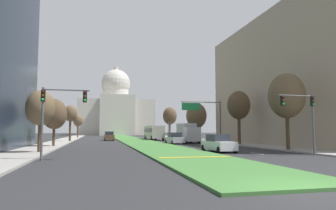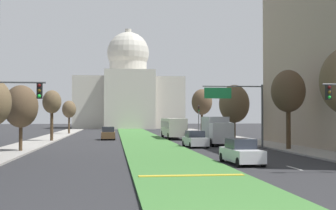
% 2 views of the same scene
% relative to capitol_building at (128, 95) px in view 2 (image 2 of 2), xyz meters
% --- Properties ---
extents(ground_plane, '(261.55, 261.55, 0.00)m').
position_rel_capitol_building_xyz_m(ground_plane, '(0.00, -58.59, -9.43)').
color(ground_plane, '#2B2B2D').
extents(grass_median, '(6.15, 107.00, 0.14)m').
position_rel_capitol_building_xyz_m(grass_median, '(0.00, -64.53, -9.36)').
color(grass_median, '#427A38').
rests_on(grass_median, ground_plane).
extents(median_curb_nose, '(5.54, 0.50, 0.04)m').
position_rel_capitol_building_xyz_m(median_curb_nose, '(0.00, -105.83, -9.27)').
color(median_curb_nose, gold).
rests_on(median_curb_nose, grass_median).
extents(lane_dashes_right, '(0.16, 68.78, 0.01)m').
position_rel_capitol_building_xyz_m(lane_dashes_right, '(7.22, -68.42, -9.42)').
color(lane_dashes_right, silver).
rests_on(lane_dashes_right, ground_plane).
extents(sidewalk_left, '(4.00, 107.00, 0.15)m').
position_rel_capitol_building_xyz_m(sidewalk_left, '(-13.36, -70.48, -9.35)').
color(sidewalk_left, '#9E9991').
rests_on(sidewalk_left, ground_plane).
extents(sidewalk_right, '(4.00, 107.00, 0.15)m').
position_rel_capitol_building_xyz_m(sidewalk_right, '(13.36, -70.48, -9.35)').
color(sidewalk_right, '#9E9991').
rests_on(sidewalk_right, ground_plane).
extents(capitol_building, '(29.53, 27.09, 28.27)m').
position_rel_capitol_building_xyz_m(capitol_building, '(0.00, 0.00, 0.00)').
color(capitol_building, beige).
rests_on(capitol_building, ground_plane).
extents(traffic_light_near_left, '(3.34, 0.35, 5.20)m').
position_rel_capitol_building_xyz_m(traffic_light_near_left, '(-10.02, -104.46, -5.63)').
color(traffic_light_near_left, '#515456').
rests_on(traffic_light_near_left, ground_plane).
extents(traffic_light_far_right, '(0.28, 0.35, 5.20)m').
position_rel_capitol_building_xyz_m(traffic_light_far_right, '(10.86, -50.24, -6.11)').
color(traffic_light_far_right, '#515456').
rests_on(traffic_light_far_right, ground_plane).
extents(overhead_guide_sign, '(6.30, 0.20, 6.50)m').
position_rel_capitol_building_xyz_m(overhead_guide_sign, '(8.67, -84.26, -4.75)').
color(overhead_guide_sign, '#515456').
rests_on(overhead_guide_sign, ground_plane).
extents(street_tree_left_mid, '(3.08, 3.08, 6.07)m').
position_rel_capitol_building_xyz_m(street_tree_left_mid, '(-12.40, -86.91, -5.30)').
color(street_tree_left_mid, '#4C3823').
rests_on(street_tree_left_mid, ground_plane).
extents(street_tree_right_mid, '(3.25, 3.25, 7.70)m').
position_rel_capitol_building_xyz_m(street_tree_right_mid, '(12.53, -87.53, -3.83)').
color(street_tree_right_mid, '#4C3823').
rests_on(street_tree_right_mid, ground_plane).
extents(street_tree_left_far, '(2.38, 2.38, 6.60)m').
position_rel_capitol_building_xyz_m(street_tree_left_far, '(-11.93, -69.76, -4.43)').
color(street_tree_left_far, '#4C3823').
rests_on(street_tree_left_far, ground_plane).
extents(street_tree_right_far, '(4.05, 4.05, 7.45)m').
position_rel_capitol_building_xyz_m(street_tree_right_far, '(11.89, -70.26, -4.53)').
color(street_tree_right_far, '#4C3823').
rests_on(street_tree_right_far, ground_plane).
extents(street_tree_left_distant, '(2.50, 2.50, 6.11)m').
position_rel_capitol_building_xyz_m(street_tree_left_distant, '(-12.10, -45.35, -4.94)').
color(street_tree_left_distant, '#4C3823').
rests_on(street_tree_left_distant, ground_plane).
extents(street_tree_right_distant, '(3.84, 3.84, 8.36)m').
position_rel_capitol_building_xyz_m(street_tree_right_distant, '(12.33, -45.63, -3.51)').
color(street_tree_right_distant, '#4C3823').
rests_on(street_tree_right_distant, ground_plane).
extents(sedan_lead_stopped, '(2.06, 4.76, 1.73)m').
position_rel_capitol_building_xyz_m(sedan_lead_stopped, '(4.56, -99.18, -8.62)').
color(sedan_lead_stopped, silver).
rests_on(sedan_lead_stopped, ground_plane).
extents(sedan_midblock, '(2.17, 4.52, 1.75)m').
position_rel_capitol_building_xyz_m(sedan_midblock, '(4.44, -82.29, -8.61)').
color(sedan_midblock, '#BCBCC1').
rests_on(sedan_midblock, ground_plane).
extents(sedan_distant, '(1.99, 4.25, 1.81)m').
position_rel_capitol_building_xyz_m(sedan_distant, '(-4.82, -65.65, -8.59)').
color(sedan_distant, brown).
rests_on(sedan_distant, ground_plane).
extents(box_truck_delivery, '(2.40, 6.40, 3.20)m').
position_rel_capitol_building_xyz_m(box_truck_delivery, '(7.44, -79.20, -7.75)').
color(box_truck_delivery, silver).
rests_on(box_truck_delivery, ground_plane).
extents(city_bus, '(2.62, 11.00, 2.95)m').
position_rel_capitol_building_xyz_m(city_bus, '(4.57, -63.55, -7.66)').
color(city_bus, beige).
rests_on(city_bus, ground_plane).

